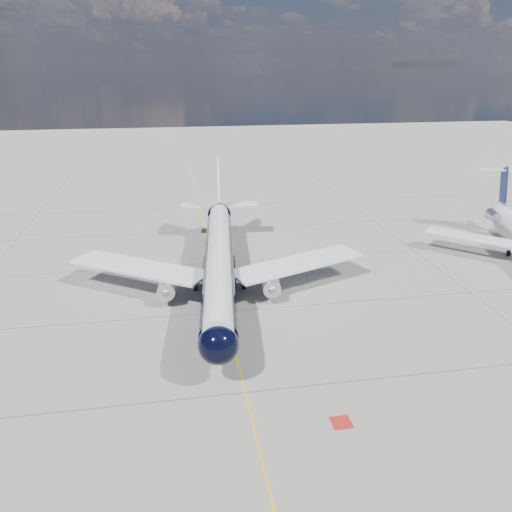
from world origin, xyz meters
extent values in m
plane|color=gray|center=(0.00, 30.00, 0.00)|extent=(320.00, 320.00, 0.00)
cube|color=yellow|center=(0.00, 25.00, 0.00)|extent=(0.16, 160.00, 0.01)
cube|color=maroon|center=(6.80, -10.00, 0.00)|extent=(1.60, 1.60, 0.01)
cylinder|color=black|center=(-0.08, 15.15, 3.89)|extent=(7.14, 35.35, 3.52)
sphere|color=black|center=(-2.00, -3.26, 3.89)|extent=(3.86, 3.86, 3.52)
cone|color=black|center=(2.17, 36.79, 4.44)|extent=(4.17, 6.81, 3.52)
cylinder|color=white|center=(-0.08, 15.15, 4.77)|extent=(6.57, 37.11, 2.74)
cube|color=black|center=(-2.02, -3.45, 4.40)|extent=(2.32, 1.34, 0.51)
cube|color=white|center=(-9.61, 17.54, 3.05)|extent=(17.33, 13.77, 0.30)
cube|color=white|center=(9.73, 15.53, 3.05)|extent=(18.21, 10.96, 0.30)
cube|color=black|center=(-0.08, 15.15, 2.59)|extent=(4.83, 9.61, 0.93)
cylinder|color=silver|center=(-6.26, 13.93, 1.99)|extent=(2.50, 4.45, 2.07)
cylinder|color=silver|center=(5.71, 12.69, 1.99)|extent=(2.50, 4.45, 2.07)
sphere|color=gray|center=(-6.46, 12.00, 1.99)|extent=(1.12, 1.12, 1.02)
sphere|color=gray|center=(5.51, 10.75, 1.99)|extent=(1.12, 1.12, 1.02)
cube|color=white|center=(-6.24, 14.12, 2.68)|extent=(0.51, 2.97, 1.02)
cube|color=white|center=(5.73, 12.87, 2.68)|extent=(0.51, 2.97, 1.02)
cube|color=white|center=(2.12, 36.33, 9.16)|extent=(0.90, 5.87, 7.89)
cube|color=white|center=(2.17, 36.79, 5.18)|extent=(12.28, 4.19, 0.20)
cylinder|color=gray|center=(-1.67, -0.04, 1.16)|extent=(0.18, 0.18, 1.94)
cylinder|color=black|center=(-1.85, -0.02, 0.32)|extent=(0.23, 0.66, 0.65)
cylinder|color=black|center=(-1.48, -0.06, 0.32)|extent=(0.23, 0.66, 0.65)
cylinder|color=gray|center=(-2.89, 16.84, 1.25)|extent=(0.26, 0.26, 1.76)
cylinder|color=gray|center=(3.01, 16.23, 1.25)|extent=(0.26, 0.26, 1.76)
cylinder|color=black|center=(-2.94, 16.33, 0.51)|extent=(0.52, 1.06, 1.02)
cylinder|color=black|center=(-2.83, 17.35, 0.51)|extent=(0.52, 1.06, 1.02)
cylinder|color=black|center=(2.95, 15.72, 0.51)|extent=(0.52, 1.06, 1.02)
cylinder|color=black|center=(3.06, 16.73, 0.51)|extent=(0.52, 1.06, 1.02)
cone|color=white|center=(48.64, 33.36, 3.66)|extent=(4.23, 5.83, 2.82)
cube|color=white|center=(37.49, 22.01, 2.61)|extent=(11.60, 11.62, 0.23)
cylinder|color=silver|center=(44.85, 28.50, 3.66)|extent=(2.48, 3.66, 1.57)
cube|color=white|center=(45.35, 28.35, 3.66)|extent=(1.49, 1.91, 0.19)
cube|color=#091544|center=(48.18, 31.86, 7.58)|extent=(1.53, 4.27, 6.41)
cube|color=white|center=(48.36, 32.46, 10.09)|extent=(8.61, 4.46, 0.17)
cylinder|color=gray|center=(42.49, 20.48, 0.99)|extent=(0.26, 0.26, 1.78)
cylinder|color=black|center=(42.49, 20.48, 0.44)|extent=(0.58, 0.94, 0.88)
camera|label=1|loc=(-5.07, -39.92, 25.99)|focal=35.00mm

